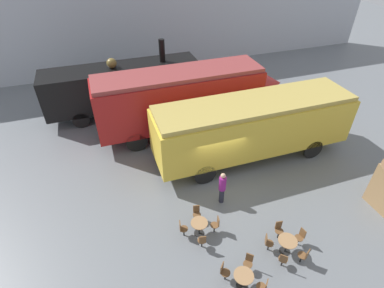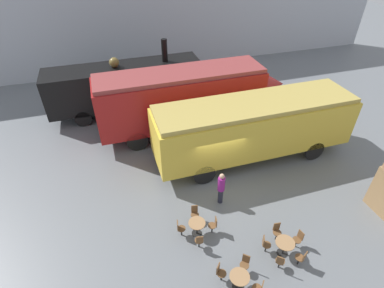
# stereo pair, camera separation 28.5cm
# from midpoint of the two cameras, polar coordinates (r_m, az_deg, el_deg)

# --- Properties ---
(ground_plane) EXTENTS (80.00, 80.00, 0.00)m
(ground_plane) POSITION_cam_midpoint_polar(r_m,az_deg,el_deg) (16.08, 5.06, -5.97)
(ground_plane) COLOR slate
(backdrop_wall) EXTENTS (44.00, 0.15, 9.00)m
(backdrop_wall) POSITION_cam_midpoint_polar(r_m,az_deg,el_deg) (27.29, -7.21, 23.06)
(backdrop_wall) COLOR #B2B7C1
(backdrop_wall) RESTS_ON ground_plane
(steam_locomotive) EXTENTS (10.22, 2.47, 4.78)m
(steam_locomotive) POSITION_cam_midpoint_polar(r_m,az_deg,el_deg) (21.03, -12.14, 11.02)
(steam_locomotive) COLOR black
(steam_locomotive) RESTS_ON ground_plane
(streamlined_locomotive) EXTENTS (11.95, 2.60, 4.03)m
(streamlined_locomotive) POSITION_cam_midpoint_polar(r_m,az_deg,el_deg) (18.34, 0.63, 9.19)
(streamlined_locomotive) COLOR maroon
(streamlined_locomotive) RESTS_ON ground_plane
(passenger_coach_vintage) EXTENTS (10.80, 2.88, 3.49)m
(passenger_coach_vintage) POSITION_cam_midpoint_polar(r_m,az_deg,el_deg) (16.42, 12.18, 3.58)
(passenger_coach_vintage) COLOR gold
(passenger_coach_vintage) RESTS_ON ground_plane
(cafe_table_near) EXTENTS (0.72, 0.72, 0.72)m
(cafe_table_near) POSITION_cam_midpoint_polar(r_m,az_deg,el_deg) (13.13, 1.59, -15.28)
(cafe_table_near) COLOR black
(cafe_table_near) RESTS_ON ground_plane
(cafe_table_mid) EXTENTS (0.77, 0.77, 0.73)m
(cafe_table_mid) POSITION_cam_midpoint_polar(r_m,az_deg,el_deg) (13.11, 17.84, -17.87)
(cafe_table_mid) COLOR black
(cafe_table_mid) RESTS_ON ground_plane
(cafe_table_far) EXTENTS (0.73, 0.73, 0.73)m
(cafe_table_far) POSITION_cam_midpoint_polar(r_m,az_deg,el_deg) (11.96, 9.72, -24.05)
(cafe_table_far) COLOR black
(cafe_table_far) RESTS_ON ground_plane
(cafe_chair_0) EXTENTS (0.38, 0.36, 0.87)m
(cafe_chair_0) POSITION_cam_midpoint_polar(r_m,az_deg,el_deg) (13.24, 4.84, -14.99)
(cafe_chair_0) COLOR black
(cafe_chair_0) RESTS_ON ground_plane
(cafe_chair_1) EXTENTS (0.36, 0.38, 0.87)m
(cafe_chair_1) POSITION_cam_midpoint_polar(r_m,az_deg,el_deg) (13.61, 1.13, -12.91)
(cafe_chair_1) COLOR black
(cafe_chair_1) RESTS_ON ground_plane
(cafe_chair_2) EXTENTS (0.38, 0.36, 0.87)m
(cafe_chair_2) POSITION_cam_midpoint_polar(r_m,az_deg,el_deg) (13.10, -1.72, -15.64)
(cafe_chair_2) COLOR black
(cafe_chair_2) RESTS_ON ground_plane
(cafe_chair_3) EXTENTS (0.36, 0.38, 0.87)m
(cafe_chair_3) POSITION_cam_midpoint_polar(r_m,az_deg,el_deg) (12.72, 2.08, -17.93)
(cafe_chair_3) COLOR black
(cafe_chair_3) RESTS_ON ground_plane
(cafe_chair_4) EXTENTS (0.39, 0.40, 0.87)m
(cafe_chair_4) POSITION_cam_midpoint_polar(r_m,az_deg,el_deg) (13.04, 20.82, -19.58)
(cafe_chair_4) COLOR black
(cafe_chair_4) RESTS_ON ground_plane
(cafe_chair_5) EXTENTS (0.38, 0.36, 0.87)m
(cafe_chair_5) POSITION_cam_midpoint_polar(r_m,az_deg,el_deg) (13.55, 20.22, -16.48)
(cafe_chair_5) COLOR black
(cafe_chair_5) RESTS_ON ground_plane
(cafe_chair_6) EXTENTS (0.36, 0.37, 0.87)m
(cafe_chair_6) POSITION_cam_midpoint_polar(r_m,az_deg,el_deg) (13.52, 16.45, -15.48)
(cafe_chair_6) COLOR black
(cafe_chair_6) RESTS_ON ground_plane
(cafe_chair_7) EXTENTS (0.40, 0.38, 0.87)m
(cafe_chair_7) POSITION_cam_midpoint_polar(r_m,az_deg,el_deg) (13.01, 14.39, -17.88)
(cafe_chair_7) COLOR black
(cafe_chair_7) RESTS_ON ground_plane
(cafe_chair_8) EXTENTS (0.40, 0.40, 0.87)m
(cafe_chair_8) POSITION_cam_midpoint_polar(r_m,az_deg,el_deg) (12.70, 17.08, -20.58)
(cafe_chair_8) COLOR black
(cafe_chair_8) RESTS_ON ground_plane
(cafe_chair_9) EXTENTS (0.40, 0.40, 0.87)m
(cafe_chair_9) POSITION_cam_midpoint_polar(r_m,az_deg,el_deg) (12.37, 10.78, -21.31)
(cafe_chair_9) COLOR black
(cafe_chair_9) RESTS_ON ground_plane
(cafe_chair_10) EXTENTS (0.40, 0.40, 0.87)m
(cafe_chair_10) POSITION_cam_midpoint_polar(r_m,az_deg,el_deg) (12.05, 6.07, -23.01)
(cafe_chair_10) COLOR black
(cafe_chair_10) RESTS_ON ground_plane
(cafe_chair_12) EXTENTS (0.40, 0.40, 0.87)m
(cafe_chair_12) POSITION_cam_midpoint_polar(r_m,az_deg,el_deg) (11.96, 13.43, -25.15)
(cafe_chair_12) COLOR black
(cafe_chair_12) RESTS_ON ground_plane
(visitor_person) EXTENTS (0.34, 0.34, 1.79)m
(visitor_person) POSITION_cam_midpoint_polar(r_m,az_deg,el_deg) (14.08, 6.15, -8.19)
(visitor_person) COLOR #262633
(visitor_person) RESTS_ON ground_plane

